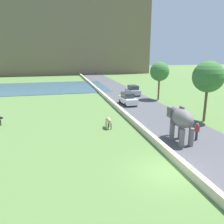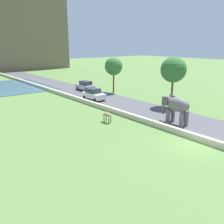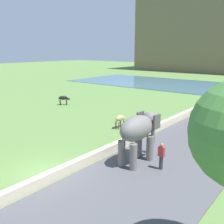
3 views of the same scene
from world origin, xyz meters
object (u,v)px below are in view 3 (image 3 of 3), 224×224
(cow_black, at_px, (64,98))
(cow_tan, at_px, (120,119))
(elephant, at_px, (139,131))
(car_white, at_px, (217,107))
(person_beside_elephant, at_px, (161,156))

(cow_black, distance_m, cow_tan, 11.85)
(elephant, height_order, car_white, elephant)
(car_white, bearing_deg, cow_black, -158.80)
(car_white, bearing_deg, elephant, -89.97)
(elephant, height_order, cow_tan, elephant)
(elephant, relative_size, cow_tan, 2.48)
(person_beside_elephant, relative_size, car_white, 0.40)
(person_beside_elephant, height_order, cow_black, person_beside_elephant)
(elephant, height_order, person_beside_elephant, elephant)
(car_white, height_order, cow_black, car_white)
(car_white, bearing_deg, cow_tan, -117.74)
(person_beside_elephant, xyz_separation_m, cow_black, (-18.14, 8.67, -0.04))
(elephant, bearing_deg, car_white, 90.03)
(person_beside_elephant, distance_m, cow_tan, 8.57)
(car_white, xyz_separation_m, cow_black, (-16.53, -6.41, -0.06))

